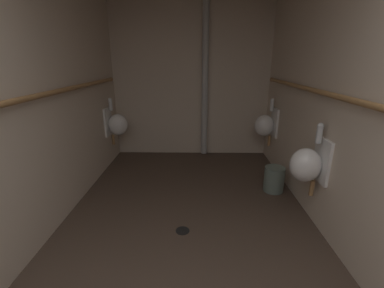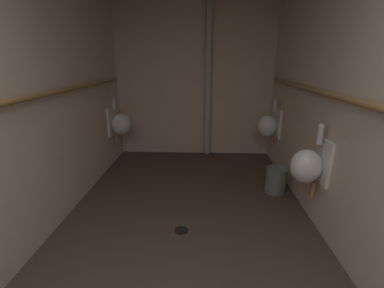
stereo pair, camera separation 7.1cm
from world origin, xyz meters
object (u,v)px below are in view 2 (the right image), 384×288
at_px(urinal_right_far, 269,125).
at_px(urinal_right_mid, 308,165).
at_px(standpipe_back_wall, 208,83).
at_px(floor_drain, 182,230).
at_px(urinal_left_mid, 120,124).
at_px(waste_bin, 276,180).

bearing_deg(urinal_right_far, urinal_right_mid, -90.00).
distance_m(standpipe_back_wall, floor_drain, 2.57).
relative_size(urinal_left_mid, urinal_right_far, 1.00).
xyz_separation_m(standpipe_back_wall, floor_drain, (-0.28, -2.22, -1.26)).
relative_size(floor_drain, waste_bin, 0.43).
bearing_deg(waste_bin, urinal_left_mid, 157.67).
bearing_deg(floor_drain, urinal_right_mid, 7.93).
bearing_deg(standpipe_back_wall, urinal_right_far, -25.12).
height_order(urinal_right_far, floor_drain, urinal_right_far).
height_order(urinal_left_mid, waste_bin, urinal_left_mid).
bearing_deg(waste_bin, standpipe_back_wall, 122.49).
bearing_deg(urinal_right_mid, urinal_left_mid, 145.48).
bearing_deg(urinal_right_mid, urinal_right_far, 90.00).
bearing_deg(standpipe_back_wall, waste_bin, -57.51).
xyz_separation_m(floor_drain, waste_bin, (1.15, 0.86, 0.16)).
distance_m(urinal_right_far, waste_bin, 1.05).
distance_m(floor_drain, waste_bin, 1.44).
relative_size(urinal_left_mid, urinal_right_mid, 1.00).
xyz_separation_m(urinal_left_mid, urinal_right_mid, (2.36, -1.62, 0.00)).
height_order(urinal_left_mid, floor_drain, urinal_left_mid).
height_order(urinal_right_mid, floor_drain, urinal_right_mid).
bearing_deg(urinal_right_far, waste_bin, -95.17).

